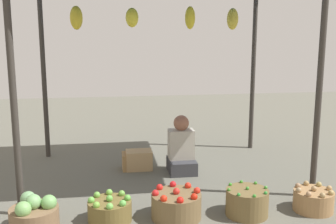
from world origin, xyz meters
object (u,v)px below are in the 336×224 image
Objects in this scene: basket_red_tomatoes at (176,205)px; wooden_crate_near_vendor at (139,160)px; vendor_person at (181,150)px; basket_cabbages at (34,215)px; basket_green_chilies at (247,202)px; basket_potatoes at (313,200)px; wooden_crate_stacked_rear at (136,161)px; basket_green_apples at (110,210)px.

basket_red_tomatoes reaches higher than wooden_crate_near_vendor.
vendor_person is at bearing 77.44° from basket_red_tomatoes.
basket_cabbages reaches higher than wooden_crate_near_vendor.
basket_green_chilies reaches higher than basket_potatoes.
basket_red_tomatoes is at bearing -79.76° from wooden_crate_stacked_rear.
wooden_crate_near_vendor is at bearing 136.57° from basket_potatoes.
wooden_crate_stacked_rear is at bearing 76.33° from basket_green_apples.
basket_potatoes is (2.14, -0.07, 0.00)m from basket_green_apples.
basket_red_tomatoes reaches higher than wooden_crate_stacked_rear.
wooden_crate_stacked_rear is (-0.29, 1.60, -0.02)m from basket_red_tomatoes.
basket_red_tomatoes is at bearing 178.09° from basket_potatoes.
basket_green_chilies is at bearing -73.66° from vendor_person.
basket_red_tomatoes is 1.60m from wooden_crate_near_vendor.
wooden_crate_near_vendor is (-0.99, 1.63, -0.01)m from basket_green_chilies.
vendor_person is 1.77× the size of basket_green_chilies.
basket_potatoes is at bearing -1.91° from basket_red_tomatoes.
basket_potatoes is 1.07× the size of wooden_crate_stacked_rear.
vendor_person is 1.44m from basket_red_tomatoes.
vendor_person is 1.51m from basket_green_chilies.
basket_green_apples is at bearing 178.01° from basket_red_tomatoes.
basket_cabbages reaches higher than wooden_crate_stacked_rear.
wooden_crate_stacked_rear is at bearing 161.41° from vendor_person.
basket_red_tomatoes is at bearing 176.32° from basket_green_chilies.
basket_cabbages is at bearing -178.60° from basket_red_tomatoes.
wooden_crate_near_vendor is at bearing 161.87° from vendor_person.
wooden_crate_near_vendor is (-1.72, 1.63, 0.02)m from basket_potatoes.
basket_cabbages is 2.13m from basket_green_chilies.
basket_green_apples is (-0.98, -1.38, -0.18)m from vendor_person.
basket_green_apples is at bearing 4.55° from basket_cabbages.
basket_red_tomatoes reaches higher than basket_green_apples.
basket_potatoes is (1.47, -0.05, -0.02)m from basket_red_tomatoes.
basket_red_tomatoes is 1.43× the size of wooden_crate_near_vendor.
vendor_person reaches higher than wooden_crate_near_vendor.
basket_green_chilies is 1.94m from wooden_crate_stacked_rear.
basket_red_tomatoes is 1.16× the size of basket_green_chilies.
basket_red_tomatoes is (1.39, 0.03, -0.01)m from basket_cabbages.
basket_potatoes reaches higher than wooden_crate_near_vendor.
wooden_crate_near_vendor is at bearing -25.39° from wooden_crate_stacked_rear.
basket_green_chilies is at bearing -58.12° from wooden_crate_stacked_rear.
basket_cabbages is 1.39m from basket_red_tomatoes.
basket_cabbages is 1.06× the size of basket_green_apples.
basket_cabbages reaches higher than basket_potatoes.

